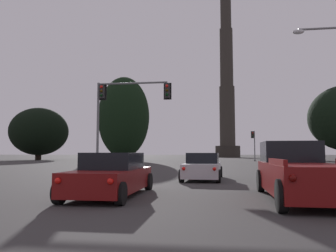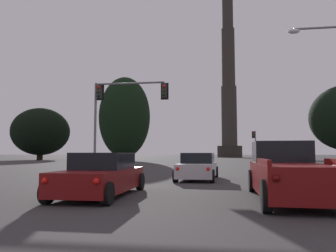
# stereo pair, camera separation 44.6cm
# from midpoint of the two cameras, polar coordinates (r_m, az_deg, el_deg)

# --- Properties ---
(pickup_truck_right_lane_second) EXTENTS (2.33, 5.56, 1.82)m
(pickup_truck_right_lane_second) POSITION_cam_midpoint_polar(r_m,az_deg,el_deg) (10.93, 21.43, -7.61)
(pickup_truck_right_lane_second) COLOR maroon
(pickup_truck_right_lane_second) RESTS_ON ground_plane
(sedan_left_lane_second) EXTENTS (2.00, 4.71, 1.43)m
(sedan_left_lane_second) POSITION_cam_midpoint_polar(r_m,az_deg,el_deg) (11.23, -10.35, -8.47)
(sedan_left_lane_second) COLOR maroon
(sedan_left_lane_second) RESTS_ON ground_plane
(sedan_center_lane_front) EXTENTS (2.19, 4.78, 1.43)m
(sedan_center_lane_front) POSITION_cam_midpoint_polar(r_m,az_deg,el_deg) (17.82, 5.94, -7.12)
(sedan_center_lane_front) COLOR silver
(sedan_center_lane_front) RESTS_ON ground_plane
(traffic_light_overhead_left) EXTENTS (5.73, 0.50, 6.71)m
(traffic_light_overhead_left) POSITION_cam_midpoint_polar(r_m,az_deg,el_deg) (24.67, -8.10, 3.96)
(traffic_light_overhead_left) COLOR slate
(traffic_light_overhead_left) RESTS_ON ground_plane
(traffic_light_far_right) EXTENTS (0.78, 0.50, 5.40)m
(traffic_light_far_right) POSITION_cam_midpoint_polar(r_m,az_deg,el_deg) (60.53, 15.06, -2.57)
(traffic_light_far_right) COLOR slate
(traffic_light_far_right) RESTS_ON ground_plane
(smokestack) EXTENTS (8.16, 8.16, 63.70)m
(smokestack) POSITION_cam_midpoint_polar(r_m,az_deg,el_deg) (112.95, 10.63, 7.33)
(smokestack) COLOR #2B2722
(smokestack) RESTS_ON ground_plane
(treeline_far_left) EXTENTS (12.09, 10.88, 10.86)m
(treeline_far_left) POSITION_cam_midpoint_polar(r_m,az_deg,el_deg) (73.26, -21.15, -0.91)
(treeline_far_left) COLOR black
(treeline_far_left) RESTS_ON ground_plane
(treeline_right_mid) EXTENTS (9.34, 8.41, 15.35)m
(treeline_right_mid) POSITION_cam_midpoint_polar(r_m,az_deg,el_deg) (60.20, -7.38, 1.55)
(treeline_right_mid) COLOR black
(treeline_right_mid) RESTS_ON ground_plane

